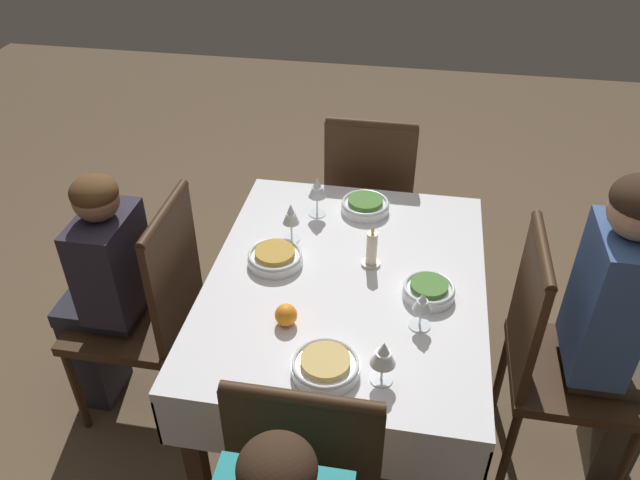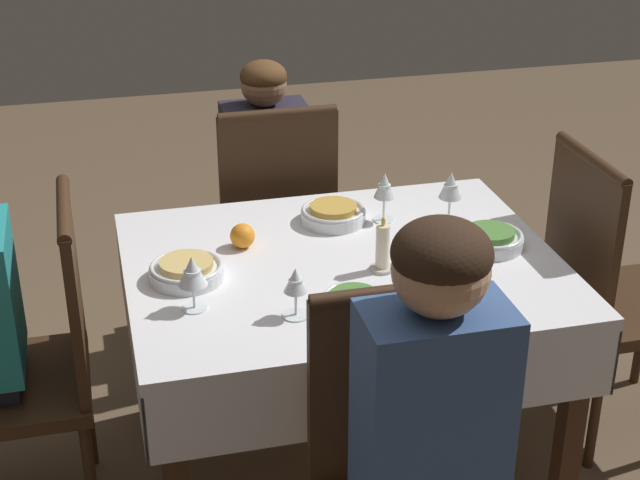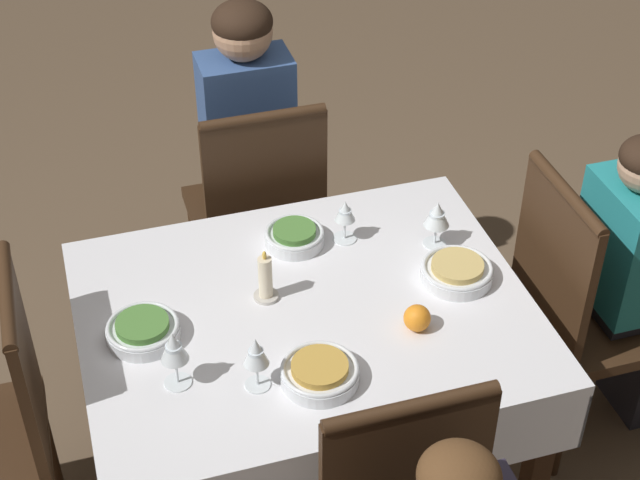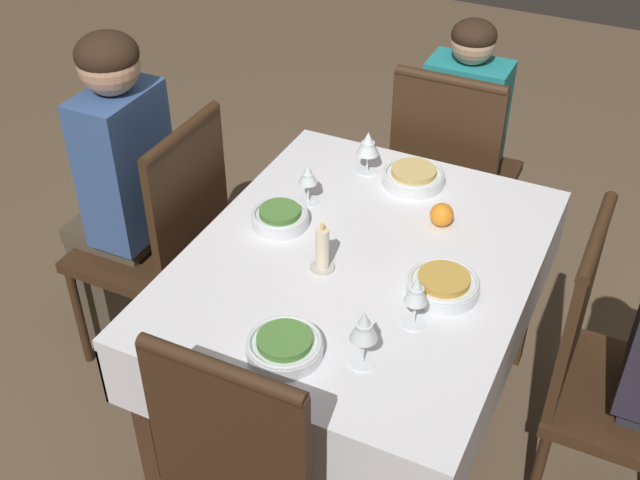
{
  "view_description": "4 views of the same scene",
  "coord_description": "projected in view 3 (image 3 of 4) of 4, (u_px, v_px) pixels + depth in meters",
  "views": [
    {
      "loc": [
        1.68,
        0.2,
        2.12
      ],
      "look_at": [
        -0.02,
        -0.1,
        0.86
      ],
      "focal_mm": 35.0,
      "sensor_mm": 36.0,
      "label": 1
    },
    {
      "loc": [
        0.66,
        2.37,
        1.99
      ],
      "look_at": [
        0.06,
        -0.04,
        0.78
      ],
      "focal_mm": 55.0,
      "sensor_mm": 36.0,
      "label": 2
    },
    {
      "loc": [
        -0.54,
        -1.9,
        2.51
      ],
      "look_at": [
        0.06,
        0.08,
        0.89
      ],
      "focal_mm": 55.0,
      "sensor_mm": 36.0,
      "label": 3
    },
    {
      "loc": [
        -1.69,
        -0.68,
        2.16
      ],
      "look_at": [
        -0.07,
        0.1,
        0.8
      ],
      "focal_mm": 45.0,
      "sensor_mm": 36.0,
      "label": 4
    }
  ],
  "objects": [
    {
      "name": "wine_glass_north",
      "position": [
        345.0,
        213.0,
        2.84
      ],
      "size": [
        0.07,
        0.07,
        0.14
      ],
      "color": "white",
      "rests_on": "dining_table"
    },
    {
      "name": "chair_north",
      "position": [
        259.0,
        208.0,
        3.34
      ],
      "size": [
        0.44,
        0.44,
        0.98
      ],
      "rotation": [
        0.0,
        0.0,
        3.14
      ],
      "color": "#382314",
      "rests_on": "ground_plane"
    },
    {
      "name": "candle_centerpiece",
      "position": [
        265.0,
        281.0,
        2.65
      ],
      "size": [
        0.07,
        0.07,
        0.16
      ],
      "color": "beige",
      "rests_on": "dining_table"
    },
    {
      "name": "bowl_south",
      "position": [
        320.0,
        372.0,
        2.43
      ],
      "size": [
        0.2,
        0.2,
        0.06
      ],
      "color": "silver",
      "rests_on": "dining_table"
    },
    {
      "name": "chair_east",
      "position": [
        582.0,
        301.0,
        2.96
      ],
      "size": [
        0.44,
        0.44,
        0.98
      ],
      "rotation": [
        0.0,
        0.0,
        1.57
      ],
      "color": "#382314",
      "rests_on": "ground_plane"
    },
    {
      "name": "dining_table",
      "position": [
        306.0,
        334.0,
        2.71
      ],
      "size": [
        1.22,
        0.96,
        0.72
      ],
      "color": "silver",
      "rests_on": "ground_plane"
    },
    {
      "name": "bowl_north",
      "position": [
        295.0,
        236.0,
        2.86
      ],
      "size": [
        0.18,
        0.18,
        0.06
      ],
      "color": "silver",
      "rests_on": "dining_table"
    },
    {
      "name": "wine_glass_west",
      "position": [
        174.0,
        349.0,
        2.37
      ],
      "size": [
        0.07,
        0.07,
        0.17
      ],
      "color": "white",
      "rests_on": "dining_table"
    },
    {
      "name": "bowl_east",
      "position": [
        457.0,
        270.0,
        2.74
      ],
      "size": [
        0.2,
        0.2,
        0.06
      ],
      "color": "silver",
      "rests_on": "dining_table"
    },
    {
      "name": "ground_plane",
      "position": [
        308.0,
        479.0,
        3.1
      ],
      "size": [
        8.0,
        8.0,
        0.0
      ],
      "primitive_type": "plane",
      "color": "brown"
    },
    {
      "name": "orange_fruit",
      "position": [
        417.0,
        318.0,
        2.57
      ],
      "size": [
        0.07,
        0.07,
        0.07
      ],
      "primitive_type": "sphere",
      "color": "orange",
      "rests_on": "dining_table"
    },
    {
      "name": "wine_glass_south",
      "position": [
        256.0,
        353.0,
        2.36
      ],
      "size": [
        0.06,
        0.06,
        0.16
      ],
      "color": "white",
      "rests_on": "dining_table"
    },
    {
      "name": "bowl_west",
      "position": [
        143.0,
        330.0,
        2.55
      ],
      "size": [
        0.19,
        0.19,
        0.06
      ],
      "color": "silver",
      "rests_on": "dining_table"
    },
    {
      "name": "person_child_teal",
      "position": [
        637.0,
        275.0,
        2.96
      ],
      "size": [
        0.33,
        0.3,
        1.09
      ],
      "rotation": [
        0.0,
        0.0,
        1.57
      ],
      "color": "#282833",
      "rests_on": "ground_plane"
    },
    {
      "name": "person_adult_denim",
      "position": [
        245.0,
        142.0,
        3.36
      ],
      "size": [
        0.3,
        0.34,
        1.24
      ],
      "rotation": [
        0.0,
        0.0,
        3.14
      ],
      "color": "#4C4233",
      "rests_on": "ground_plane"
    },
    {
      "name": "wine_glass_east",
      "position": [
        437.0,
        215.0,
        2.82
      ],
      "size": [
        0.08,
        0.08,
        0.15
      ],
      "color": "white",
      "rests_on": "dining_table"
    }
  ]
}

